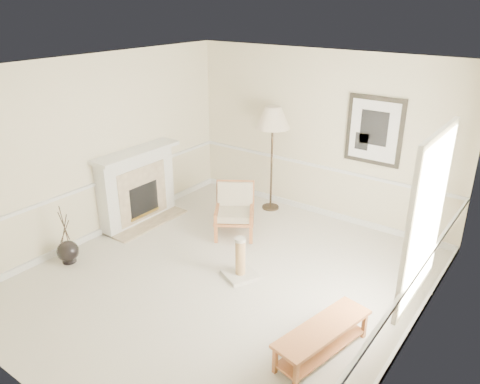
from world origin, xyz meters
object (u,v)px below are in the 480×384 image
at_px(scratching_post, 240,265).
at_px(armchair, 235,207).
at_px(floor_vase, 68,252).
at_px(floor_lamp, 273,120).
at_px(bench, 322,336).

bearing_deg(scratching_post, armchair, 130.00).
distance_m(floor_vase, floor_lamp, 3.97).
relative_size(armchair, floor_lamp, 0.48).
bearing_deg(floor_vase, floor_lamp, 67.75).
xyz_separation_m(floor_lamp, bench, (2.55, -2.94, -1.43)).
bearing_deg(scratching_post, floor_vase, -152.69).
distance_m(bench, scratching_post, 1.80).
height_order(floor_vase, armchair, floor_vase).
distance_m(floor_lamp, bench, 4.15).
bearing_deg(scratching_post, floor_lamp, 112.41).
height_order(armchair, floor_lamp, floor_lamp).
bearing_deg(floor_vase, armchair, 57.39).
xyz_separation_m(armchair, bench, (2.52, -1.77, -0.21)).
relative_size(floor_lamp, scratching_post, 3.12).
xyz_separation_m(floor_vase, armchair, (1.43, 2.23, 0.29)).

